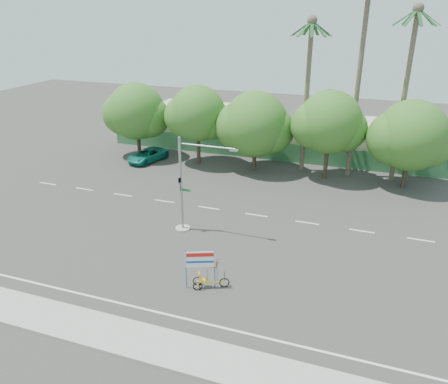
% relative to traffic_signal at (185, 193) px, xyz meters
% --- Properties ---
extents(ground, '(120.00, 120.00, 0.00)m').
position_rel_traffic_signal_xyz_m(ground, '(2.20, -3.98, -2.92)').
color(ground, '#33302D').
rests_on(ground, ground).
extents(sidewalk_near, '(50.00, 2.40, 0.12)m').
position_rel_traffic_signal_xyz_m(sidewalk_near, '(2.20, -11.48, -2.86)').
color(sidewalk_near, gray).
rests_on(sidewalk_near, ground).
extents(fence, '(38.00, 0.08, 2.00)m').
position_rel_traffic_signal_xyz_m(fence, '(2.20, 17.52, -1.92)').
color(fence, '#336B3D').
rests_on(fence, ground).
extents(building_left, '(12.00, 8.00, 4.00)m').
position_rel_traffic_signal_xyz_m(building_left, '(-7.80, 22.02, -0.92)').
color(building_left, '#C3B79B').
rests_on(building_left, ground).
extents(building_right, '(14.00, 8.00, 3.60)m').
position_rel_traffic_signal_xyz_m(building_right, '(10.20, 22.02, -1.12)').
color(building_right, '#C3B79B').
rests_on(building_right, ground).
extents(tree_far_left, '(7.14, 6.00, 7.96)m').
position_rel_traffic_signal_xyz_m(tree_far_left, '(-11.85, 14.02, 1.84)').
color(tree_far_left, '#473828').
rests_on(tree_far_left, ground).
extents(tree_left, '(6.66, 5.60, 8.07)m').
position_rel_traffic_signal_xyz_m(tree_left, '(-4.85, 14.02, 2.14)').
color(tree_left, '#473828').
rests_on(tree_left, ground).
extents(tree_center, '(7.62, 6.40, 7.85)m').
position_rel_traffic_signal_xyz_m(tree_center, '(1.14, 14.02, 1.55)').
color(tree_center, '#473828').
rests_on(tree_center, ground).
extents(tree_right, '(6.90, 5.80, 8.36)m').
position_rel_traffic_signal_xyz_m(tree_right, '(8.15, 14.02, 2.32)').
color(tree_right, '#473828').
rests_on(tree_right, ground).
extents(tree_far_right, '(7.38, 6.20, 7.94)m').
position_rel_traffic_signal_xyz_m(tree_far_right, '(15.15, 14.02, 1.73)').
color(tree_far_right, '#473828').
rests_on(tree_far_right, ground).
extents(palm_tall, '(3.73, 3.79, 17.45)m').
position_rel_traffic_signal_xyz_m(palm_tall, '(10.20, 15.52, 7.55)').
color(palm_tall, '#70604C').
rests_on(palm_tall, ground).
extents(palm_mid, '(3.73, 3.79, 15.45)m').
position_rel_traffic_signal_xyz_m(palm_mid, '(14.20, 15.52, 6.48)').
color(palm_mid, '#70604C').
rests_on(palm_mid, ground).
extents(palm_short, '(3.73, 3.79, 14.45)m').
position_rel_traffic_signal_xyz_m(palm_short, '(5.70, 15.52, 5.94)').
color(palm_short, '#70604C').
rests_on(palm_short, ground).
extents(traffic_signal, '(4.72, 1.10, 7.00)m').
position_rel_traffic_signal_xyz_m(traffic_signal, '(0.00, 0.00, 0.00)').
color(traffic_signal, gray).
rests_on(traffic_signal, ground).
extents(trike_billboard, '(2.39, 1.16, 2.51)m').
position_rel_traffic_signal_xyz_m(trike_billboard, '(3.93, -6.22, -1.91)').
color(trike_billboard, black).
rests_on(trike_billboard, ground).
extents(pickup_truck, '(3.43, 5.18, 1.32)m').
position_rel_traffic_signal_xyz_m(pickup_truck, '(-10.14, 12.79, -2.26)').
color(pickup_truck, '#117766').
rests_on(pickup_truck, ground).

